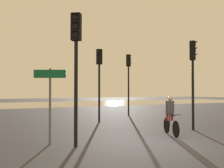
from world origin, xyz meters
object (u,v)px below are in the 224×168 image
object	(u,v)px
traffic_light_center	(99,71)
traffic_light_near_left	(76,54)
direction_sign_post	(50,95)
cyclist	(170,115)
traffic_light_far_right	(129,73)
traffic_light_near_right	(193,68)

from	to	relation	value
traffic_light_center	traffic_light_near_left	bearing A→B (deg)	67.55
traffic_light_center	direction_sign_post	bearing A→B (deg)	58.81
traffic_light_near_left	direction_sign_post	bearing A→B (deg)	-14.92
cyclist	traffic_light_far_right	bearing A→B (deg)	-89.69
cyclist	traffic_light_center	bearing A→B (deg)	-60.96
traffic_light_far_right	traffic_light_near_right	xyz separation A→B (m)	(-0.98, -7.56, -0.27)
traffic_light_center	cyclist	world-z (taller)	traffic_light_center
traffic_light_near_right	direction_sign_post	distance (m)	6.86
direction_sign_post	cyclist	world-z (taller)	direction_sign_post
traffic_light_near_left	traffic_light_center	world-z (taller)	traffic_light_near_left
traffic_light_near_left	traffic_light_far_right	distance (m)	11.05
traffic_light_near_left	cyclist	xyz separation A→B (m)	(4.25, 0.38, -2.23)
traffic_light_near_left	traffic_light_far_right	bearing A→B (deg)	-95.98
traffic_light_near_left	cyclist	world-z (taller)	traffic_light_near_left
traffic_light_far_right	cyclist	xyz separation A→B (m)	(-2.81, -8.12, -2.38)
traffic_light_near_left	traffic_light_near_right	bearing A→B (deg)	-137.52
direction_sign_post	cyclist	distance (m)	5.01
direction_sign_post	cyclist	size ratio (longest dim) A/B	1.60
direction_sign_post	traffic_light_far_right	bearing A→B (deg)	-108.51
traffic_light_center	traffic_light_near_right	distance (m)	5.45
traffic_light_near_left	traffic_light_near_right	size ratio (longest dim) A/B	1.05
traffic_light_far_right	traffic_light_center	world-z (taller)	traffic_light_far_right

